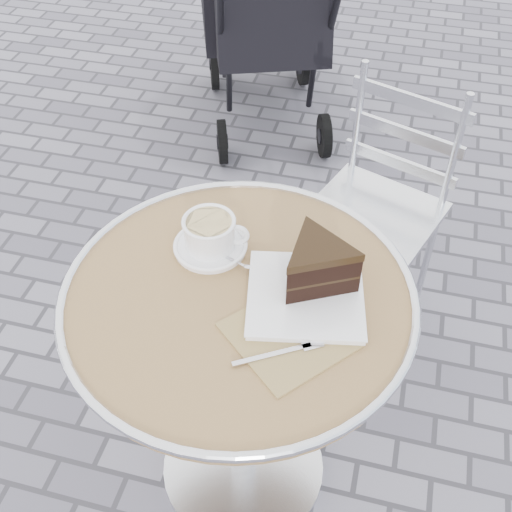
% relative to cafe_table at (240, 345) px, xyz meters
% --- Properties ---
extents(ground, '(80.00, 80.00, 0.00)m').
position_rel_cafe_table_xyz_m(ground, '(0.00, 0.00, -0.57)').
color(ground, slate).
rests_on(ground, ground).
extents(cafe_table, '(0.72, 0.72, 0.74)m').
position_rel_cafe_table_xyz_m(cafe_table, '(0.00, 0.00, 0.00)').
color(cafe_table, silver).
rests_on(cafe_table, ground).
extents(cappuccino_set, '(0.17, 0.15, 0.08)m').
position_rel_cafe_table_xyz_m(cappuccino_set, '(-0.09, 0.11, 0.20)').
color(cappuccino_set, white).
rests_on(cappuccino_set, cafe_table).
extents(cake_plate_set, '(0.28, 0.37, 0.12)m').
position_rel_cafe_table_xyz_m(cake_plate_set, '(0.14, 0.04, 0.22)').
color(cake_plate_set, '#967952').
rests_on(cake_plate_set, cafe_table).
extents(bistro_chair, '(0.46, 0.46, 0.81)m').
position_rel_cafe_table_xyz_m(bistro_chair, '(0.25, 0.75, -0.07)').
color(bistro_chair, silver).
rests_on(bistro_chair, ground).
extents(baby_stroller, '(0.80, 1.15, 1.09)m').
position_rel_cafe_table_xyz_m(baby_stroller, '(-0.40, 1.81, -0.08)').
color(baby_stroller, black).
rests_on(baby_stroller, ground).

